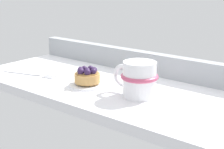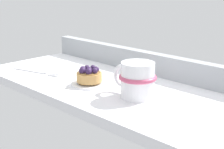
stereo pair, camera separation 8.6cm
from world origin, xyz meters
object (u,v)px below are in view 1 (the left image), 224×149
Objects in this scene: dessert_plate at (87,84)px; coffee_mug at (138,79)px; dessert_fork at (29,74)px; raspberry_tart at (87,76)px.

dessert_plate is 16.19cm from coffee_mug.
dessert_plate is at bearing 8.92° from dessert_fork.
raspberry_tart is (-0.01, -0.03, 2.33)cm from dessert_plate.
raspberry_tart is 0.39× the size of dessert_fork.
dessert_fork is at bearing -171.16° from raspberry_tart.
dessert_plate is 0.57× the size of dessert_fork.
coffee_mug is (15.60, 1.56, 4.05)cm from dessert_plate.
coffee_mug is at bearing 5.70° from dessert_plate.
dessert_plate is 0.80× the size of coffee_mug.
coffee_mug reaches higher than dessert_plate.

